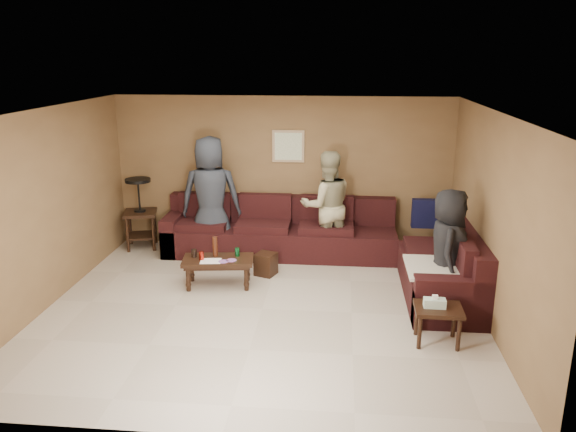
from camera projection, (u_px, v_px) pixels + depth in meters
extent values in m
plane|color=#BEB2A1|center=(262.00, 309.00, 7.18)|extent=(5.50, 5.50, 0.00)
cube|color=white|center=(260.00, 116.00, 6.49)|extent=(5.50, 5.00, 0.10)
cube|color=brown|center=(282.00, 173.00, 9.22)|extent=(5.50, 0.10, 2.50)
cube|color=brown|center=(216.00, 302.00, 4.44)|extent=(5.50, 0.10, 2.50)
cube|color=brown|center=(45.00, 209.00, 7.08)|extent=(0.10, 5.00, 2.50)
cube|color=brown|center=(493.00, 221.00, 6.58)|extent=(0.10, 5.00, 2.50)
cube|color=black|center=(280.00, 241.00, 9.07)|extent=(3.70, 0.90, 0.45)
cube|color=black|center=(282.00, 209.00, 9.26)|extent=(3.70, 0.24, 0.45)
cube|color=black|center=(175.00, 233.00, 9.20)|extent=(0.24, 0.90, 0.63)
cube|color=black|center=(439.00, 281.00, 7.48)|extent=(0.90, 2.00, 0.45)
cube|color=black|center=(467.00, 250.00, 7.32)|extent=(0.24, 2.00, 0.45)
cube|color=black|center=(452.00, 303.00, 6.61)|extent=(0.90, 0.24, 0.63)
cube|color=black|center=(426.00, 213.00, 8.72)|extent=(0.45, 0.14, 0.45)
cube|color=beige|center=(447.00, 269.00, 6.95)|extent=(1.00, 0.85, 0.04)
cube|color=black|center=(218.00, 260.00, 7.79)|extent=(1.02, 0.60, 0.05)
cube|color=black|center=(218.00, 264.00, 7.81)|extent=(0.95, 0.52, 0.04)
cylinder|color=black|center=(188.00, 279.00, 7.67)|extent=(0.06, 0.06, 0.35)
cylinder|color=black|center=(246.00, 278.00, 7.69)|extent=(0.06, 0.06, 0.35)
cylinder|color=black|center=(192.00, 269.00, 8.01)|extent=(0.06, 0.06, 0.35)
cylinder|color=black|center=(247.00, 269.00, 8.03)|extent=(0.06, 0.06, 0.35)
cylinder|color=#A21D12|center=(201.00, 256.00, 7.72)|extent=(0.07, 0.07, 0.12)
cylinder|color=#136D30|center=(237.00, 252.00, 7.86)|extent=(0.07, 0.07, 0.12)
cylinder|color=#3C1A0D|center=(215.00, 246.00, 7.85)|extent=(0.07, 0.07, 0.28)
cylinder|color=black|center=(194.00, 253.00, 7.83)|extent=(0.08, 0.08, 0.11)
cube|color=white|center=(211.00, 261.00, 7.68)|extent=(0.30, 0.25, 0.00)
cylinder|color=#E5507E|center=(223.00, 261.00, 7.66)|extent=(0.14, 0.14, 0.01)
cylinder|color=#E5507E|center=(231.00, 260.00, 7.71)|extent=(0.14, 0.14, 0.01)
cube|color=black|center=(140.00, 213.00, 9.29)|extent=(0.63, 0.63, 0.05)
cube|color=black|center=(142.00, 235.00, 9.40)|extent=(0.56, 0.56, 0.03)
cylinder|color=black|center=(127.00, 235.00, 9.15)|extent=(0.05, 0.05, 0.60)
cylinder|color=black|center=(153.00, 233.00, 9.21)|extent=(0.05, 0.05, 0.60)
cylinder|color=black|center=(130.00, 227.00, 9.54)|extent=(0.05, 0.05, 0.60)
cylinder|color=black|center=(155.00, 226.00, 9.60)|extent=(0.05, 0.05, 0.60)
cylinder|color=black|center=(140.00, 211.00, 9.28)|extent=(0.19, 0.19, 0.03)
cylinder|color=black|center=(139.00, 195.00, 9.21)|extent=(0.03, 0.03, 0.50)
cylinder|color=black|center=(138.00, 180.00, 9.14)|extent=(0.41, 0.41, 0.05)
cube|color=black|center=(438.00, 309.00, 6.23)|extent=(0.53, 0.44, 0.05)
cylinder|color=black|center=(420.00, 332.00, 6.16)|extent=(0.05, 0.05, 0.41)
cylinder|color=black|center=(459.00, 334.00, 6.11)|extent=(0.05, 0.05, 0.41)
cylinder|color=black|center=(417.00, 318.00, 6.47)|extent=(0.05, 0.05, 0.41)
cylinder|color=black|center=(454.00, 320.00, 6.42)|extent=(0.05, 0.05, 0.41)
cube|color=white|center=(435.00, 303.00, 6.21)|extent=(0.24, 0.13, 0.10)
cube|color=white|center=(435.00, 297.00, 6.20)|extent=(0.06, 0.04, 0.05)
cube|color=black|center=(266.00, 264.00, 8.25)|extent=(0.35, 0.35, 0.33)
cube|color=tan|center=(288.00, 146.00, 9.06)|extent=(0.52, 0.03, 0.52)
cube|color=white|center=(288.00, 146.00, 9.05)|extent=(0.44, 0.01, 0.44)
imported|color=#282D37|center=(211.00, 196.00, 8.88)|extent=(1.02, 0.74, 1.93)
imported|color=tan|center=(327.00, 206.00, 8.74)|extent=(0.98, 0.84, 1.72)
imported|color=black|center=(448.00, 249.00, 7.03)|extent=(0.62, 0.83, 1.56)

